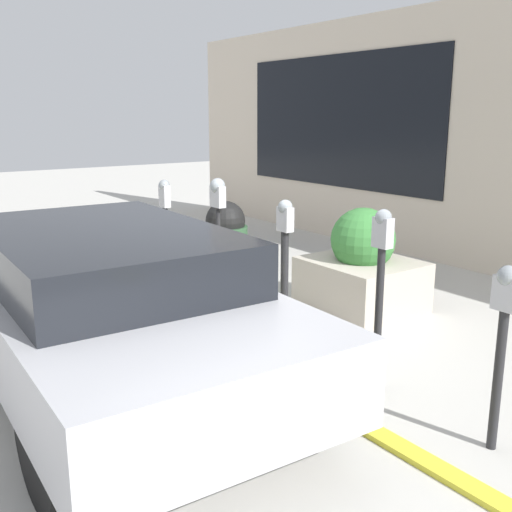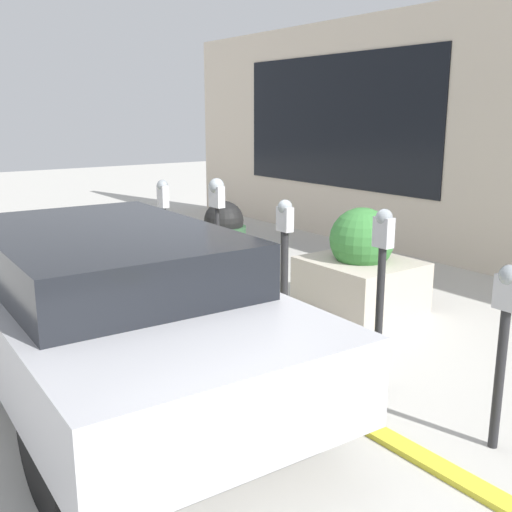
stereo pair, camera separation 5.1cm
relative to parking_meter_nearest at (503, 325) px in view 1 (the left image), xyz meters
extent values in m
plane|color=beige|center=(2.34, 0.45, -0.89)|extent=(40.00, 40.00, 0.00)
cube|color=gold|center=(2.34, 0.53, -0.87)|extent=(15.78, 0.16, 0.04)
cube|color=black|center=(5.89, -3.94, 1.19)|extent=(4.73, 0.02, 2.26)
cylinder|color=#232326|center=(0.00, 0.00, -0.40)|extent=(0.06, 0.06, 0.99)
cube|color=#B7B7BC|center=(0.00, 0.00, 0.21)|extent=(0.17, 0.09, 0.23)
sphere|color=gray|center=(0.00, 0.00, 0.33)|extent=(0.14, 0.14, 0.14)
cylinder|color=#232326|center=(1.10, -0.03, -0.29)|extent=(0.06, 0.06, 1.20)
cube|color=#B7B7BC|center=(1.10, -0.03, 0.43)|extent=(0.15, 0.09, 0.24)
sphere|color=gray|center=(1.10, -0.03, 0.55)|extent=(0.13, 0.13, 0.13)
cylinder|color=#232326|center=(2.38, -0.07, -0.33)|extent=(0.08, 0.08, 1.12)
cube|color=#B7B7BC|center=(2.38, -0.07, 0.35)|extent=(0.16, 0.09, 0.24)
sphere|color=gray|center=(2.38, -0.07, 0.46)|extent=(0.14, 0.14, 0.14)
cylinder|color=#232326|center=(3.49, 0.00, -0.28)|extent=(0.05, 0.05, 1.22)
cube|color=#B7B7BC|center=(3.49, 0.00, 0.44)|extent=(0.20, 0.09, 0.23)
sphere|color=gray|center=(3.49, 0.00, 0.56)|extent=(0.17, 0.17, 0.17)
cylinder|color=#232326|center=(4.74, 0.02, -0.36)|extent=(0.06, 0.06, 1.06)
cube|color=#B7B7BC|center=(4.74, 0.02, 0.31)|extent=(0.16, 0.09, 0.28)
sphere|color=gray|center=(4.74, 0.02, 0.45)|extent=(0.14, 0.14, 0.14)
cube|color=#B2A899|center=(2.66, -1.42, -0.60)|extent=(1.21, 1.09, 0.58)
sphere|color=#387A38|center=(2.66, -1.42, -0.07)|extent=(0.74, 0.74, 0.74)
cube|color=#B7B7BC|center=(2.61, 1.75, -0.24)|extent=(4.85, 2.05, 0.58)
cube|color=black|center=(2.41, 1.75, 0.25)|extent=(2.55, 1.74, 0.40)
cylinder|color=black|center=(4.09, 0.89, -0.52)|extent=(0.73, 0.23, 0.73)
cylinder|color=black|center=(1.12, 0.89, -0.52)|extent=(0.73, 0.23, 0.73)
cylinder|color=black|center=(1.12, 2.62, -0.52)|extent=(0.73, 0.23, 0.73)
cylinder|color=#2D5133|center=(4.32, -0.62, -0.49)|extent=(0.57, 0.57, 0.81)
sphere|color=black|center=(4.32, -0.62, -0.01)|extent=(0.51, 0.51, 0.51)
camera|label=1|loc=(-2.06, 3.44, 1.34)|focal=42.00mm
camera|label=2|loc=(-2.03, 3.48, 1.34)|focal=42.00mm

